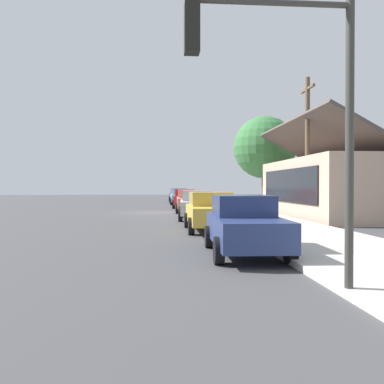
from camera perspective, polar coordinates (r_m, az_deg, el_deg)
The scene contains 14 objects.
ground_plane at distance 29.10m, azimuth -5.55°, elevation -2.82°, with size 120.00×120.00×0.00m, color #424244.
sidewalk_curb at distance 29.54m, azimuth 5.38°, elevation -2.61°, with size 60.00×4.20×0.16m, color beige.
car_charcoal at distance 47.71m, azimuth -1.88°, elevation -0.42°, with size 4.88×2.17×1.59m.
car_skyblue at distance 41.63m, azimuth -1.61°, elevation -0.60°, with size 4.60×2.11×1.59m.
car_cherry at distance 35.19m, azimuth -1.00°, elevation -0.86°, with size 4.46×2.24×1.59m.
car_coral at distance 29.24m, azimuth -0.38°, elevation -1.21°, with size 4.48×2.06×1.59m.
car_silver at distance 23.14m, azimuth 0.70°, elevation -1.73°, with size 4.85×2.27×1.59m.
car_mustard at distance 17.19m, azimuth 2.62°, elevation -2.62°, with size 4.41×2.09×1.59m.
car_navy at distance 11.31m, azimuth 7.21°, elevation -4.42°, with size 4.36×2.04×1.59m.
storefront_building at distance 26.35m, azimuth 21.29°, elevation 0.79°, with size 12.31×8.25×5.65m.
shade_tree at distance 33.76m, azimuth 9.94°, elevation 6.03°, with size 4.97×4.97×7.42m.
traffic_light_main at distance 7.10m, azimuth 12.87°, elevation 14.20°, with size 0.37×2.79×5.20m.
utility_pole_wooden at distance 22.50m, azimuth 15.58°, elevation 6.10°, with size 1.80×0.24×7.50m.
fire_hydrant_red at distance 24.28m, azimuth 4.22°, elevation -2.37°, with size 0.22×0.22×0.71m.
Camera 1 is at (29.04, 0.47, 1.84)m, focal length 38.80 mm.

